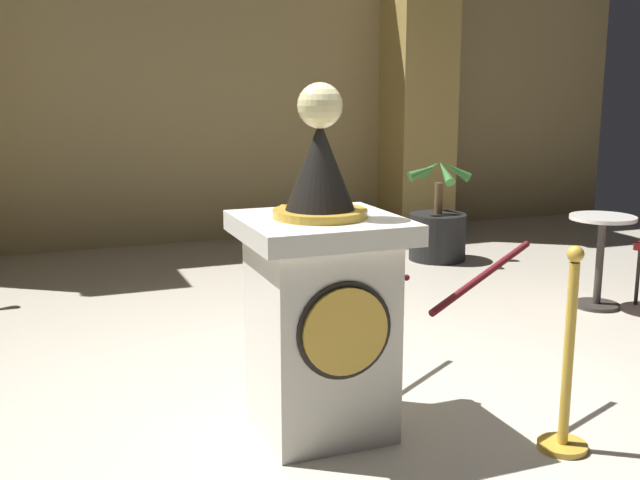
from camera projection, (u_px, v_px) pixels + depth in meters
name	position (u px, v px, depth m)	size (l,w,h in m)	color
ground_plane	(368.00, 401.00, 4.22)	(11.30, 11.30, 0.00)	beige
back_wall	(186.00, 69.00, 8.23)	(11.30, 0.16, 3.81)	tan
pedestal_clock	(320.00, 301.00, 3.75)	(0.77, 0.77, 1.75)	silver
stanchion_near	(567.00, 381.00, 3.60)	(0.24, 0.24, 1.01)	gold
stanchion_far	(284.00, 306.00, 4.81)	(0.24, 0.24, 1.01)	gold
velvet_rope	(407.00, 262.00, 4.12)	(1.29, 1.30, 0.22)	#591419
column_right	(418.00, 78.00, 8.81)	(0.84, 0.84, 3.66)	black
potted_palm_right	(437.00, 231.00, 7.60)	(0.67, 0.65, 1.04)	black
cafe_table	(600.00, 250.00, 5.92)	(0.51, 0.51, 0.74)	#332D28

